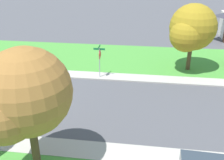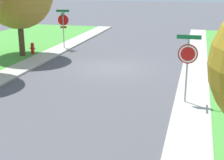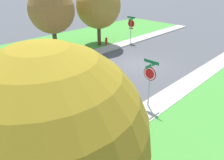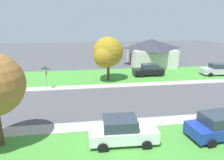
# 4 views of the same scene
# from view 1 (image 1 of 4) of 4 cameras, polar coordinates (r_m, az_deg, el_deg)

# --- Properties ---
(ground_plane) EXTENTS (120.00, 120.00, 0.00)m
(ground_plane) POSITION_cam_1_polar(r_m,az_deg,el_deg) (19.69, -18.65, -4.03)
(ground_plane) COLOR #4C4C51
(sidewalk_west) EXTENTS (1.40, 56.00, 0.10)m
(sidewalk_west) POSITION_cam_1_polar(r_m,az_deg,el_deg) (22.23, 16.32, -0.20)
(sidewalk_west) COLOR #ADA89E
(sidewalk_west) RESTS_ON ground
(lawn_west) EXTENTS (8.00, 56.00, 0.08)m
(lawn_west) POSITION_cam_1_polar(r_m,az_deg,el_deg) (26.54, 15.08, 4.02)
(lawn_west) COLOR #479338
(lawn_west) RESTS_ON ground
(stop_sign_far_corner) EXTENTS (0.92, 0.92, 2.77)m
(stop_sign_far_corner) POSITION_cam_1_polar(r_m,az_deg,el_deg) (21.31, -2.66, 5.08)
(stop_sign_far_corner) COLOR #9E9EA3
(stop_sign_far_corner) RESTS_ON ground
(tree_corner_large) EXTENTS (4.06, 3.78, 5.95)m
(tree_corner_large) POSITION_cam_1_polar(r_m,az_deg,el_deg) (11.35, -18.85, -3.49)
(tree_corner_large) COLOR #4C3823
(tree_corner_large) RESTS_ON ground
(tree_sidewalk_near) EXTENTS (4.16, 3.87, 5.77)m
(tree_sidewalk_near) POSITION_cam_1_polar(r_m,az_deg,el_deg) (23.16, 16.65, 10.37)
(tree_sidewalk_near) COLOR #4C3823
(tree_sidewalk_near) RESTS_ON ground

